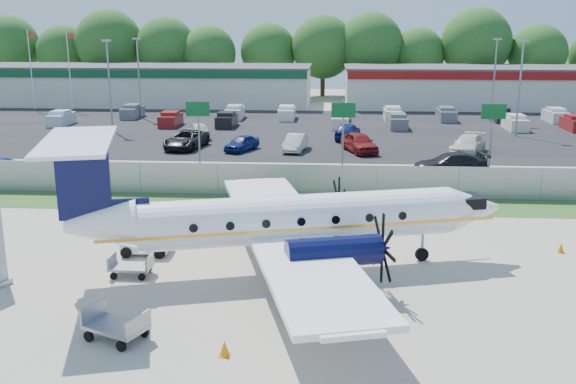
# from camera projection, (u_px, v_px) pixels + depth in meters

# --- Properties ---
(ground) EXTENTS (170.00, 170.00, 0.00)m
(ground) POSITION_uv_depth(u_px,v_px,m) (278.00, 281.00, 26.93)
(ground) COLOR #B2A896
(ground) RESTS_ON ground
(grass_verge) EXTENTS (170.00, 4.00, 0.02)m
(grass_verge) POSITION_uv_depth(u_px,v_px,m) (295.00, 204.00, 38.52)
(grass_verge) COLOR #2D561E
(grass_verge) RESTS_ON ground
(access_road) EXTENTS (170.00, 8.00, 0.02)m
(access_road) POSITION_uv_depth(u_px,v_px,m) (300.00, 177.00, 45.28)
(access_road) COLOR black
(access_road) RESTS_ON ground
(parking_lot) EXTENTS (170.00, 32.00, 0.02)m
(parking_lot) POSITION_uv_depth(u_px,v_px,m) (311.00, 131.00, 65.56)
(parking_lot) COLOR black
(parking_lot) RESTS_ON ground
(perimeter_fence) EXTENTS (120.00, 0.06, 1.99)m
(perimeter_fence) POSITION_uv_depth(u_px,v_px,m) (297.00, 180.00, 40.20)
(perimeter_fence) COLOR gray
(perimeter_fence) RESTS_ON ground
(building_west) EXTENTS (46.40, 12.40, 5.24)m
(building_west) POSITION_uv_depth(u_px,v_px,m) (141.00, 85.00, 87.71)
(building_west) COLOR silver
(building_west) RESTS_ON ground
(building_east) EXTENTS (44.40, 12.40, 5.24)m
(building_east) POSITION_uv_depth(u_px,v_px,m) (513.00, 87.00, 84.43)
(building_east) COLOR silver
(building_east) RESTS_ON ground
(sign_left) EXTENTS (1.80, 0.26, 5.00)m
(sign_left) POSITION_uv_depth(u_px,v_px,m) (198.00, 118.00, 48.67)
(sign_left) COLOR gray
(sign_left) RESTS_ON ground
(sign_mid) EXTENTS (1.80, 0.26, 5.00)m
(sign_mid) POSITION_uv_depth(u_px,v_px,m) (343.00, 119.00, 47.95)
(sign_mid) COLOR gray
(sign_mid) RESTS_ON ground
(sign_right) EXTENTS (1.80, 0.26, 5.00)m
(sign_right) POSITION_uv_depth(u_px,v_px,m) (493.00, 121.00, 47.23)
(sign_right) COLOR gray
(sign_right) RESTS_ON ground
(flagpole_west) EXTENTS (1.06, 0.12, 10.00)m
(flagpole_west) POSITION_uv_depth(u_px,v_px,m) (31.00, 65.00, 81.00)
(flagpole_west) COLOR white
(flagpole_west) RESTS_ON ground
(flagpole_east) EXTENTS (1.06, 0.12, 10.00)m
(flagpole_east) POSITION_uv_depth(u_px,v_px,m) (70.00, 65.00, 80.67)
(flagpole_east) COLOR white
(flagpole_east) RESTS_ON ground
(light_pole_nw) EXTENTS (0.90, 0.35, 9.09)m
(light_pole_nw) POSITION_uv_depth(u_px,v_px,m) (109.00, 80.00, 63.63)
(light_pole_nw) COLOR gray
(light_pole_nw) RESTS_ON ground
(light_pole_ne) EXTENTS (0.90, 0.35, 9.09)m
(light_pole_ne) POSITION_uv_depth(u_px,v_px,m) (520.00, 82.00, 61.01)
(light_pole_ne) COLOR gray
(light_pole_ne) RESTS_ON ground
(light_pole_sw) EXTENTS (0.90, 0.35, 9.09)m
(light_pole_sw) POSITION_uv_depth(u_px,v_px,m) (139.00, 73.00, 73.29)
(light_pole_sw) COLOR gray
(light_pole_sw) RESTS_ON ground
(light_pole_se) EXTENTS (0.90, 0.35, 9.09)m
(light_pole_se) POSITION_uv_depth(u_px,v_px,m) (495.00, 74.00, 70.66)
(light_pole_se) COLOR gray
(light_pole_se) RESTS_ON ground
(tree_line) EXTENTS (112.00, 6.00, 14.00)m
(tree_line) POSITION_uv_depth(u_px,v_px,m) (318.00, 96.00, 98.40)
(tree_line) COLOR #235619
(tree_line) RESTS_ON ground
(aircraft) EXTENTS (19.95, 19.49, 6.09)m
(aircraft) POSITION_uv_depth(u_px,v_px,m) (290.00, 219.00, 27.47)
(aircraft) COLOR white
(aircraft) RESTS_ON ground
(pushback_tug) EXTENTS (2.20, 1.60, 1.17)m
(pushback_tug) POSITION_uv_depth(u_px,v_px,m) (148.00, 242.00, 30.04)
(pushback_tug) COLOR white
(pushback_tug) RESTS_ON ground
(baggage_cart_near) EXTENTS (1.77, 1.10, 0.92)m
(baggage_cart_near) POSITION_uv_depth(u_px,v_px,m) (131.00, 266.00, 27.35)
(baggage_cart_near) COLOR gray
(baggage_cart_near) RESTS_ON ground
(baggage_cart_far) EXTENTS (2.39, 1.98, 1.08)m
(baggage_cart_far) POSITION_uv_depth(u_px,v_px,m) (116.00, 326.00, 21.77)
(baggage_cart_far) COLOR gray
(baggage_cart_far) RESTS_ON ground
(cone_nose) EXTENTS (0.33, 0.33, 0.47)m
(cone_nose) POSITION_uv_depth(u_px,v_px,m) (561.00, 248.00, 30.24)
(cone_nose) COLOR orange
(cone_nose) RESTS_ON ground
(cone_port_wing) EXTENTS (0.37, 0.37, 0.53)m
(cone_port_wing) POSITION_uv_depth(u_px,v_px,m) (224.00, 349.00, 20.74)
(cone_port_wing) COLOR orange
(cone_port_wing) RESTS_ON ground
(cone_starboard_wing) EXTENTS (0.34, 0.34, 0.49)m
(cone_starboard_wing) POSITION_uv_depth(u_px,v_px,m) (204.00, 228.00, 33.19)
(cone_starboard_wing) COLOR orange
(cone_starboard_wing) RESTS_ON ground
(road_car_west) EXTENTS (4.12, 1.59, 1.34)m
(road_car_west) POSITION_uv_depth(u_px,v_px,m) (5.00, 178.00, 45.09)
(road_car_west) COLOR navy
(road_car_west) RESTS_ON ground
(road_car_mid) EXTENTS (5.63, 3.01, 1.55)m
(road_car_mid) POSITION_uv_depth(u_px,v_px,m) (449.00, 174.00, 46.27)
(road_car_mid) COLOR black
(road_car_mid) RESTS_ON ground
(parked_car_a) EXTENTS (3.43, 5.97, 1.57)m
(parked_car_a) POSITION_uv_depth(u_px,v_px,m) (186.00, 148.00, 56.06)
(parked_car_a) COLOR black
(parked_car_a) RESTS_ON ground
(parked_car_b) EXTENTS (3.03, 4.27, 1.35)m
(parked_car_b) POSITION_uv_depth(u_px,v_px,m) (242.00, 151.00, 54.95)
(parked_car_b) COLOR navy
(parked_car_b) RESTS_ON ground
(parked_car_c) EXTENTS (2.17, 4.50, 1.42)m
(parked_car_c) POSITION_uv_depth(u_px,v_px,m) (295.00, 151.00, 54.92)
(parked_car_c) COLOR beige
(parked_car_c) RESTS_ON ground
(parked_car_d) EXTENTS (3.47, 5.29, 1.67)m
(parked_car_d) POSITION_uv_depth(u_px,v_px,m) (359.00, 152.00, 54.37)
(parked_car_d) COLOR maroon
(parked_car_d) RESTS_ON ground
(parked_car_e) EXTENTS (4.17, 5.70, 1.53)m
(parked_car_e) POSITION_uv_depth(u_px,v_px,m) (467.00, 153.00, 53.83)
(parked_car_e) COLOR beige
(parked_car_e) RESTS_ON ground
(parked_car_f) EXTENTS (3.19, 4.71, 1.49)m
(parked_car_f) POSITION_uv_depth(u_px,v_px,m) (199.00, 138.00, 61.51)
(parked_car_f) COLOR beige
(parked_car_f) RESTS_ON ground
(parked_car_g) EXTENTS (2.83, 4.92, 1.58)m
(parked_car_g) POSITION_uv_depth(u_px,v_px,m) (348.00, 139.00, 60.52)
(parked_car_g) COLOR navy
(parked_car_g) RESTS_ON ground
(far_parking_rows) EXTENTS (56.00, 10.00, 1.60)m
(far_parking_rows) POSITION_uv_depth(u_px,v_px,m) (312.00, 124.00, 70.39)
(far_parking_rows) COLOR gray
(far_parking_rows) RESTS_ON ground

